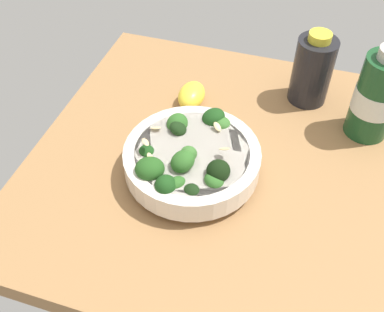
{
  "coord_description": "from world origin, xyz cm",
  "views": [
    {
      "loc": [
        11.2,
        -51.84,
        56.43
      ],
      "look_at": [
        -3.62,
        -4.61,
        4.0
      ],
      "focal_mm": 42.43,
      "sensor_mm": 36.0,
      "label": 1
    }
  ],
  "objects_px": {
    "bottle_tall": "(377,97)",
    "bottle_short": "(312,70)",
    "lemon_wedge": "(192,95)",
    "bowl_of_broccoli": "(191,159)"
  },
  "relations": [
    {
      "from": "bottle_tall",
      "to": "bottle_short",
      "type": "relative_size",
      "value": 1.2
    },
    {
      "from": "lemon_wedge",
      "to": "bottle_tall",
      "type": "distance_m",
      "value": 0.33
    },
    {
      "from": "lemon_wedge",
      "to": "bottle_short",
      "type": "bearing_deg",
      "value": 21.69
    },
    {
      "from": "bowl_of_broccoli",
      "to": "bottle_tall",
      "type": "bearing_deg",
      "value": 35.58
    },
    {
      "from": "bottle_short",
      "to": "bowl_of_broccoli",
      "type": "bearing_deg",
      "value": -121.48
    },
    {
      "from": "bowl_of_broccoli",
      "to": "lemon_wedge",
      "type": "height_order",
      "value": "bowl_of_broccoli"
    },
    {
      "from": "bowl_of_broccoli",
      "to": "bottle_tall",
      "type": "xyz_separation_m",
      "value": [
        0.27,
        0.19,
        0.04
      ]
    },
    {
      "from": "bowl_of_broccoli",
      "to": "bottle_tall",
      "type": "height_order",
      "value": "bottle_tall"
    },
    {
      "from": "bowl_of_broccoli",
      "to": "lemon_wedge",
      "type": "bearing_deg",
      "value": 107.23
    },
    {
      "from": "lemon_wedge",
      "to": "bottle_tall",
      "type": "height_order",
      "value": "bottle_tall"
    }
  ]
}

